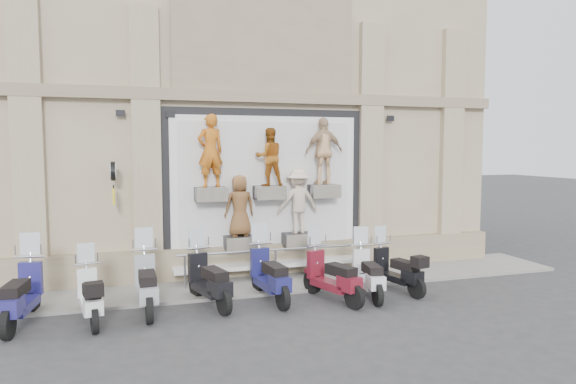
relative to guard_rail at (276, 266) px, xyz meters
name	(u,v)px	position (x,y,z in m)	size (l,w,h in m)	color
ground	(301,307)	(0.00, -2.00, -0.47)	(90.00, 90.00, 0.00)	#313133
sidewalk	(275,282)	(0.00, 0.10, -0.43)	(16.00, 2.20, 0.08)	gray
building	(235,74)	(0.00, 5.00, 5.54)	(14.00, 8.60, 12.00)	tan
shop_vitrine	(272,188)	(0.10, 0.74, 1.95)	(5.60, 0.83, 4.30)	black
guard_rail	(276,266)	(0.00, 0.00, 0.00)	(5.06, 0.10, 0.93)	#9EA0A5
clock_sign_bracket	(113,177)	(-3.90, 0.47, 2.34)	(0.10, 0.80, 1.02)	black
scooter_a	(20,282)	(-5.64, -1.44, 0.41)	(0.63, 2.14, 1.74)	navy
scooter_b	(90,286)	(-4.35, -1.69, 0.29)	(0.55, 1.87, 1.52)	white
scooter_c	(146,272)	(-3.24, -1.33, 0.40)	(0.62, 2.13, 1.73)	gray
scooter_d	(209,269)	(-1.91, -1.31, 0.38)	(0.60, 2.07, 1.68)	black
scooter_e	(270,264)	(-0.53, -1.33, 0.39)	(0.62, 2.11, 1.71)	#171851
scooter_f	(332,265)	(0.84, -1.78, 0.37)	(0.60, 2.04, 1.66)	maroon
scooter_g	(368,264)	(1.76, -1.74, 0.33)	(0.57, 1.95, 1.58)	silver
scooter_h	(397,261)	(2.63, -1.53, 0.30)	(0.55, 1.89, 1.54)	black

